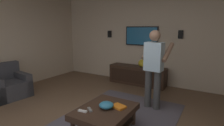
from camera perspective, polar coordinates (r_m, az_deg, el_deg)
name	(u,v)px	position (r m, az deg, el deg)	size (l,w,h in m)	color
wall_back_tv	(151,38)	(5.52, 12.31, 7.86)	(0.10, 6.41, 2.78)	#C6B299
area_rug	(112,125)	(3.33, -0.15, -19.09)	(3.03, 1.95, 0.01)	#514C56
armchair	(8,86)	(5.13, -30.08, -6.29)	(0.88, 0.89, 0.82)	#38383D
coffee_table	(105,114)	(3.05, -2.17, -16.00)	(1.00, 0.80, 0.40)	#332116
media_console	(137,75)	(5.48, 8.02, -3.86)	(0.45, 1.70, 0.55)	#332116
tv	(141,36)	(5.53, 9.33, 8.46)	(0.05, 1.01, 0.57)	black
person_standing	(154,65)	(3.77, 13.17, -0.65)	(0.57, 0.57, 1.64)	#3F3F3F
bowl	(106,105)	(2.99, -1.81, -13.22)	(0.24, 0.24, 0.11)	teal
remote_white	(83,111)	(2.92, -9.34, -14.82)	(0.15, 0.04, 0.02)	white
remote_black	(105,107)	(3.00, -2.36, -13.93)	(0.15, 0.04, 0.02)	black
remote_grey	(90,110)	(2.95, -7.07, -14.47)	(0.15, 0.04, 0.02)	slate
book	(119,107)	(3.02, 2.16, -13.66)	(0.22, 0.16, 0.04)	orange
vase_round	(142,63)	(5.34, 9.49, -0.07)	(0.22, 0.22, 0.22)	gold
wall_speaker_left	(181,34)	(5.23, 20.96, 8.48)	(0.06, 0.12, 0.22)	black
wall_speaker_right	(110,34)	(6.05, -0.78, 9.18)	(0.06, 0.12, 0.22)	black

